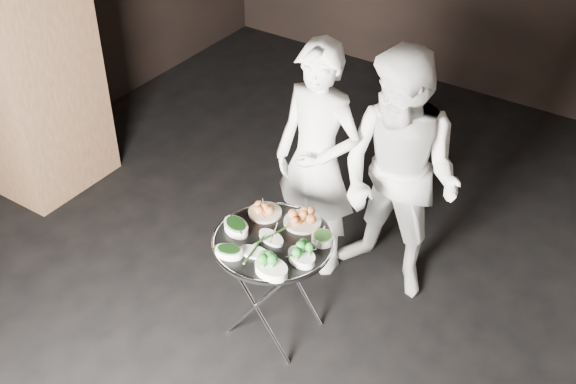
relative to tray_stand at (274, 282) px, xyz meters
The scene contains 15 objects.
floor 0.44m from the tray_stand, 21.63° to the left, with size 6.00×7.00×0.05m, color black.
tray_stand is the anchor object (origin of this frame).
serving_tray 0.31m from the tray_stand, ahead, with size 0.69×0.69×0.04m.
potato_plate_a 0.43m from the tray_stand, 135.82° to the left, with size 0.20×0.20×0.07m.
potato_plate_b 0.42m from the tray_stand, 76.29° to the left, with size 0.22×0.22×0.08m.
greens_bowl 0.45m from the tray_stand, 30.83° to the left, with size 0.12×0.12×0.07m.
asparagus_plate_a 0.34m from the tray_stand, behind, with size 0.20×0.14×0.04m.
asparagus_plate_b 0.37m from the tray_stand, 99.42° to the right, with size 0.19×0.12×0.03m.
spinach_bowl_a 0.42m from the tray_stand, 168.04° to the right, with size 0.21×0.18×0.08m.
spinach_bowl_b 0.44m from the tray_stand, 118.55° to the right, with size 0.18×0.14×0.06m.
broccoli_bowl_a 0.42m from the tray_stand, 13.19° to the right, with size 0.21×0.18×0.07m.
broccoli_bowl_b 0.44m from the tray_stand, 57.18° to the right, with size 0.21×0.17×0.08m.
serving_utensils 0.37m from the tray_stand, 76.29° to the left, with size 0.57×0.42×0.01m.
waiter_left 0.81m from the tray_stand, 101.32° to the left, with size 0.58×0.38×1.60m, color white.
waiter_right 0.97m from the tray_stand, 63.66° to the left, with size 0.80×0.62×1.65m, color white.
Camera 1 is at (1.64, -2.56, 3.32)m, focal length 45.00 mm.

